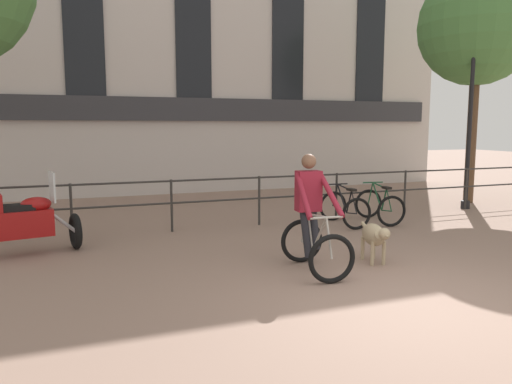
{
  "coord_description": "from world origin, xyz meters",
  "views": [
    {
      "loc": [
        -3.83,
        -4.55,
        2.11
      ],
      "look_at": [
        -0.97,
        2.86,
        1.05
      ],
      "focal_mm": 35.0,
      "sensor_mm": 36.0,
      "label": 1
    }
  ],
  "objects_px": {
    "parked_bicycle_mid_left": "(380,206)",
    "street_lamp": "(471,102)",
    "parked_motorcycle": "(23,222)",
    "cyclist_with_bike": "(312,219)",
    "parked_bicycle_near_lamp": "(344,208)",
    "dog": "(375,236)"
  },
  "relations": [
    {
      "from": "parked_motorcycle",
      "to": "parked_bicycle_near_lamp",
      "type": "relative_size",
      "value": 1.58
    },
    {
      "from": "parked_bicycle_near_lamp",
      "to": "parked_bicycle_mid_left",
      "type": "height_order",
      "value": "same"
    },
    {
      "from": "street_lamp",
      "to": "parked_motorcycle",
      "type": "bearing_deg",
      "value": -174.23
    },
    {
      "from": "parked_motorcycle",
      "to": "cyclist_with_bike",
      "type": "bearing_deg",
      "value": -131.91
    },
    {
      "from": "parked_motorcycle",
      "to": "parked_bicycle_mid_left",
      "type": "bearing_deg",
      "value": -98.45
    },
    {
      "from": "street_lamp",
      "to": "parked_bicycle_near_lamp",
      "type": "bearing_deg",
      "value": -169.65
    },
    {
      "from": "parked_motorcycle",
      "to": "parked_bicycle_mid_left",
      "type": "relative_size",
      "value": 1.53
    },
    {
      "from": "cyclist_with_bike",
      "to": "parked_bicycle_mid_left",
      "type": "relative_size",
      "value": 1.44
    },
    {
      "from": "parked_bicycle_near_lamp",
      "to": "parked_bicycle_mid_left",
      "type": "bearing_deg",
      "value": -177.23
    },
    {
      "from": "parked_bicycle_near_lamp",
      "to": "street_lamp",
      "type": "height_order",
      "value": "street_lamp"
    },
    {
      "from": "parked_bicycle_mid_left",
      "to": "street_lamp",
      "type": "height_order",
      "value": "street_lamp"
    },
    {
      "from": "parked_motorcycle",
      "to": "parked_bicycle_near_lamp",
      "type": "bearing_deg",
      "value": -98.1
    },
    {
      "from": "parked_motorcycle",
      "to": "street_lamp",
      "type": "bearing_deg",
      "value": -95.1
    },
    {
      "from": "cyclist_with_bike",
      "to": "parked_bicycle_near_lamp",
      "type": "bearing_deg",
      "value": 56.09
    },
    {
      "from": "parked_motorcycle",
      "to": "parked_bicycle_mid_left",
      "type": "height_order",
      "value": "parked_motorcycle"
    },
    {
      "from": "cyclist_with_bike",
      "to": "parked_motorcycle",
      "type": "distance_m",
      "value": 4.69
    },
    {
      "from": "parked_motorcycle",
      "to": "dog",
      "type": "bearing_deg",
      "value": -126.5
    },
    {
      "from": "dog",
      "to": "parked_motorcycle",
      "type": "relative_size",
      "value": 0.52
    },
    {
      "from": "parked_bicycle_mid_left",
      "to": "street_lamp",
      "type": "bearing_deg",
      "value": -159.81
    },
    {
      "from": "parked_bicycle_mid_left",
      "to": "street_lamp",
      "type": "xyz_separation_m",
      "value": [
        3.12,
        0.73,
        2.32
      ]
    },
    {
      "from": "cyclist_with_bike",
      "to": "parked_bicycle_near_lamp",
      "type": "xyz_separation_m",
      "value": [
        2.18,
        2.72,
        -0.41
      ]
    },
    {
      "from": "dog",
      "to": "parked_motorcycle",
      "type": "height_order",
      "value": "parked_motorcycle"
    }
  ]
}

